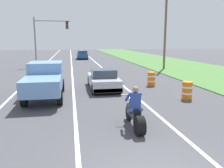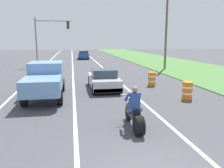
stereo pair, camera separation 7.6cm
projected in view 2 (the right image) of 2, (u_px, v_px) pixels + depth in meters
name	position (u px, v px, depth m)	size (l,w,h in m)	color
lane_stripe_left_solid	(38.00, 72.00, 24.01)	(0.14, 120.00, 0.01)	white
lane_stripe_right_solid	(107.00, 71.00, 25.21)	(0.14, 120.00, 0.01)	white
lane_stripe_centre_dashed	(73.00, 72.00, 24.61)	(0.14, 120.00, 0.01)	white
grass_verge_right	(193.00, 69.00, 26.88)	(10.00, 120.00, 0.06)	#477538
motorcycle_with_rider	(134.00, 114.00, 8.57)	(0.70, 2.21, 1.62)	black
sports_car_silver	(104.00, 80.00, 15.76)	(1.84, 4.30, 1.37)	#B7B7BC
pickup_truck_left_lane_light_blue	(45.00, 79.00, 13.17)	(2.02, 4.80, 1.98)	#6B93C6
traffic_light_mast_near	(47.00, 34.00, 28.66)	(4.40, 0.34, 6.00)	gray
utility_pole_roadside	(166.00, 30.00, 25.88)	(0.24, 0.24, 8.72)	brown
construction_barrel_nearest	(187.00, 91.00, 12.94)	(0.58, 0.58, 1.00)	orange
construction_barrel_mid	(152.00, 79.00, 16.85)	(0.58, 0.58, 1.00)	orange
distant_car_far_ahead	(83.00, 55.00, 40.96)	(1.80, 4.00, 1.50)	#194C8C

